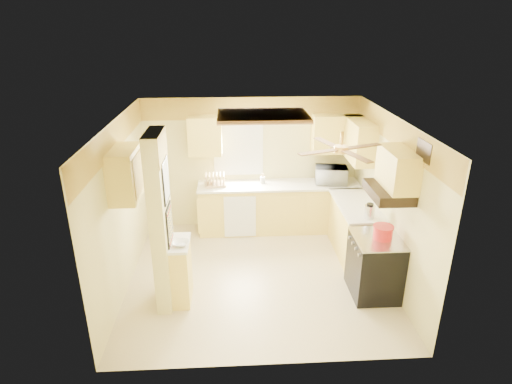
{
  "coord_description": "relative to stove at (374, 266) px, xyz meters",
  "views": [
    {
      "loc": [
        -0.37,
        -5.81,
        3.8
      ],
      "look_at": [
        -0.01,
        0.35,
        1.3
      ],
      "focal_mm": 30.0,
      "sensor_mm": 36.0,
      "label": 1
    }
  ],
  "objects": [
    {
      "name": "range_hood",
      "position": [
        0.07,
        0.0,
        1.16
      ],
      "size": [
        0.5,
        0.76,
        0.14
      ],
      "primitive_type": "cube",
      "color": "black",
      "rests_on": "upper_cab_over_stove"
    },
    {
      "name": "partition_ledge",
      "position": [
        -2.8,
        0.0,
        -0.01
      ],
      "size": [
        0.25,
        0.55,
        0.9
      ],
      "primitive_type": "cube",
      "color": "#FFDF62",
      "rests_on": "floor"
    },
    {
      "name": "upper_cab_back_right",
      "position": [
        -0.12,
        2.27,
        1.39
      ],
      "size": [
        0.9,
        0.35,
        0.7
      ],
      "primitive_type": "cube",
      "color": "#FFDF62",
      "rests_on": "wall_back"
    },
    {
      "name": "wall_front",
      "position": [
        -1.67,
        -1.35,
        0.79
      ],
      "size": [
        4.0,
        0.0,
        4.0
      ],
      "primitive_type": "plane",
      "rotation": [
        -1.57,
        0.0,
        0.0
      ],
      "color": "#DBCF85",
      "rests_on": "floor"
    },
    {
      "name": "bowl",
      "position": [
        -2.76,
        -0.09,
        0.51
      ],
      "size": [
        0.23,
        0.23,
        0.06
      ],
      "primitive_type": "imported",
      "rotation": [
        0.0,
        0.0,
        -0.04
      ],
      "color": "white",
      "rests_on": "ledge_top"
    },
    {
      "name": "poster_menu",
      "position": [
        -2.91,
        0.0,
        1.39
      ],
      "size": [
        0.02,
        0.42,
        0.57
      ],
      "color": "black",
      "rests_on": "partition_column"
    },
    {
      "name": "upper_cab_over_stove",
      "position": [
        0.16,
        0.0,
        1.49
      ],
      "size": [
        0.35,
        0.76,
        0.52
      ],
      "primitive_type": "cube",
      "color": "#FFDF62",
      "rests_on": "wall_right"
    },
    {
      "name": "wall_right",
      "position": [
        0.33,
        0.55,
        0.79
      ],
      "size": [
        0.0,
        3.8,
        3.8
      ],
      "primitive_type": "plane",
      "rotation": [
        1.57,
        0.0,
        -1.57
      ],
      "color": "#DBCF85",
      "rests_on": "floor"
    },
    {
      "name": "ceiling_light_panel",
      "position": [
        -1.57,
        1.05,
        2.0
      ],
      "size": [
        1.35,
        0.95,
        0.06
      ],
      "color": "brown",
      "rests_on": "ceiling"
    },
    {
      "name": "ceiling_fan",
      "position": [
        -0.67,
        -0.15,
        1.83
      ],
      "size": [
        1.15,
        1.15,
        0.26
      ],
      "color": "gold",
      "rests_on": "ceiling"
    },
    {
      "name": "dishwasher_panel",
      "position": [
        -1.92,
        1.84,
        -0.03
      ],
      "size": [
        0.58,
        0.02,
        0.8
      ],
      "primitive_type": "cube",
      "color": "white",
      "rests_on": "lower_cabinets_back"
    },
    {
      "name": "ceiling",
      "position": [
        -1.67,
        0.55,
        2.04
      ],
      "size": [
        4.0,
        4.0,
        0.0
      ],
      "primitive_type": "plane",
      "rotation": [
        3.14,
        0.0,
        0.0
      ],
      "color": "white",
      "rests_on": "wall_back"
    },
    {
      "name": "poster_nashville",
      "position": [
        -2.91,
        0.0,
        0.74
      ],
      "size": [
        0.02,
        0.42,
        0.57
      ],
      "color": "black",
      "rests_on": "partition_column"
    },
    {
      "name": "dish_rack",
      "position": [
        -2.37,
        2.14,
        0.56
      ],
      "size": [
        0.41,
        0.33,
        0.22
      ],
      "color": "tan",
      "rests_on": "countertop_back"
    },
    {
      "name": "upper_cab_back_left",
      "position": [
        -2.52,
        2.27,
        1.39
      ],
      "size": [
        0.6,
        0.35,
        0.7
      ],
      "primitive_type": "cube",
      "color": "#FFDF62",
      "rests_on": "wall_back"
    },
    {
      "name": "countertop_right",
      "position": [
        0.02,
        1.15,
        0.46
      ],
      "size": [
        0.64,
        1.44,
        0.04
      ],
      "primitive_type": "cube",
      "color": "silver",
      "rests_on": "lower_cabinets_right"
    },
    {
      "name": "partition_column",
      "position": [
        -3.02,
        0.0,
        0.79
      ],
      "size": [
        0.2,
        0.7,
        2.5
      ],
      "primitive_type": "cube",
      "color": "#DBCF85",
      "rests_on": "floor"
    },
    {
      "name": "window",
      "position": [
        -1.92,
        2.44,
        1.09
      ],
      "size": [
        0.92,
        0.02,
        1.02
      ],
      "color": "white",
      "rests_on": "wall_back"
    },
    {
      "name": "lower_cabinets_right",
      "position": [
        0.03,
        1.15,
        -0.01
      ],
      "size": [
        0.6,
        1.4,
        0.9
      ],
      "primitive_type": "cube",
      "color": "#FFDF62",
      "rests_on": "floor"
    },
    {
      "name": "kettle",
      "position": [
        0.05,
        0.61,
        0.59
      ],
      "size": [
        0.16,
        0.16,
        0.24
      ],
      "color": "silver",
      "rests_on": "countertop_right"
    },
    {
      "name": "wallpaper_border",
      "position": [
        -1.67,
        2.43,
        1.84
      ],
      "size": [
        4.0,
        0.02,
        0.4
      ],
      "primitive_type": "cube",
      "color": "yellow",
      "rests_on": "wall_back"
    },
    {
      "name": "microwave",
      "position": [
        -0.2,
        2.14,
        0.64
      ],
      "size": [
        0.62,
        0.46,
        0.32
      ],
      "primitive_type": "imported",
      "rotation": [
        0.0,
        0.0,
        3.01
      ],
      "color": "white",
      "rests_on": "countertop_back"
    },
    {
      "name": "ledge_top",
      "position": [
        -2.8,
        0.0,
        0.46
      ],
      "size": [
        0.28,
        0.58,
        0.04
      ],
      "primitive_type": "cube",
      "color": "silver",
      "rests_on": "partition_ledge"
    },
    {
      "name": "stove",
      "position": [
        0.0,
        0.0,
        0.0
      ],
      "size": [
        0.68,
        0.77,
        0.92
      ],
      "color": "black",
      "rests_on": "floor"
    },
    {
      "name": "upper_cab_left_wall",
      "position": [
        -3.49,
        0.3,
        1.39
      ],
      "size": [
        0.35,
        0.75,
        0.7
      ],
      "primitive_type": "cube",
      "color": "#FFDF62",
      "rests_on": "wall_left"
    },
    {
      "name": "wall_back",
      "position": [
        -1.67,
        2.45,
        0.79
      ],
      "size": [
        4.0,
        0.0,
        4.0
      ],
      "primitive_type": "plane",
      "rotation": [
        1.57,
        0.0,
        0.0
      ],
      "color": "#DBCF85",
      "rests_on": "floor"
    },
    {
      "name": "upper_cab_right",
      "position": [
        0.16,
        1.8,
        1.39
      ],
      "size": [
        0.35,
        1.0,
        0.7
      ],
      "primitive_type": "cube",
      "color": "#FFDF62",
      "rests_on": "wall_right"
    },
    {
      "name": "countertop_back",
      "position": [
        -1.17,
        2.14,
        0.46
      ],
      "size": [
        3.04,
        0.64,
        0.04
      ],
      "primitive_type": "cube",
      "color": "silver",
      "rests_on": "lower_cabinets_back"
    },
    {
      "name": "wall_left",
      "position": [
        -3.67,
        0.55,
        0.79
      ],
      "size": [
        0.0,
        3.8,
        3.8
      ],
      "primitive_type": "plane",
      "rotation": [
        1.57,
        0.0,
        1.57
      ],
      "color": "#DBCF85",
      "rests_on": "floor"
    },
    {
      "name": "vent_grate",
      "position": [
        0.31,
        -0.35,
        1.84
      ],
      "size": [
        0.02,
        0.4,
        0.25
      ],
      "primitive_type": "cube",
      "color": "black",
      "rests_on": "wall_right"
    },
    {
      "name": "dutch_oven",
      "position": [
        0.06,
        -0.01,
        0.55
      ],
      "size": [
        0.29,
        0.29,
        0.19
      ],
      "color": "red",
      "rests_on": "stove"
    },
    {
      "name": "lower_cabinets_back",
      "position": [
        -1.17,
        2.15,
        -0.01
      ],
      "size": [
        3.0,
        0.6,
        0.9
      ],
      "primitive_type": "cube",
      "color": "#FFDF62",
      "rests_on": "floor"
    },
    {
      "name": "floor",
      "position": [
        -1.67,
        0.55,
        -0.46
      ],
      "size": [
        4.0,
        4.0,
        0.0
      ],
      "primitive_type": "plane",
      "color": "#CCB78D",
      "rests_on": "ground"
    },
    {
      "name": "utensil_crock",
      "position": [
        -1.48,
        2.21,
        0.54
      ],
      "size": [
        0.1,
        0.1,
        0.19
      ],
      "color": "white",
      "rests_on": "countertop_back"
    }
  ]
}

